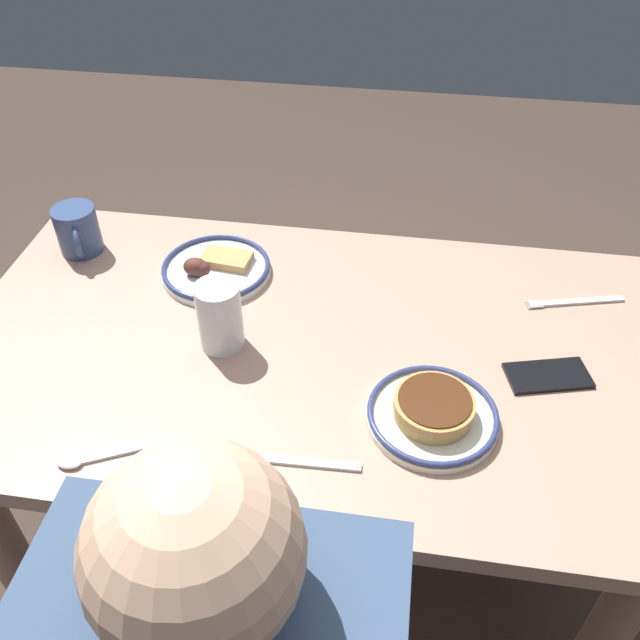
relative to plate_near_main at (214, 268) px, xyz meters
name	(u,v)px	position (x,y,z in m)	size (l,w,h in m)	color
ground_plane	(315,554)	(-0.24, 0.19, -0.76)	(6.00, 6.00, 0.00)	#413229
dining_table	(313,395)	(-0.24, 0.19, -0.15)	(1.34, 0.77, 0.74)	tan
plate_near_main	(214,268)	(0.00, 0.00, 0.00)	(0.23, 0.23, 0.05)	white
plate_center_pancakes	(433,413)	(-0.46, 0.33, 0.00)	(0.22, 0.22, 0.05)	silver
coffee_mug	(78,230)	(0.31, -0.04, 0.04)	(0.09, 0.12, 0.10)	#334772
drinking_glass	(220,319)	(-0.07, 0.20, 0.04)	(0.08, 0.08, 0.13)	silver
cell_phone	(548,376)	(-0.66, 0.20, -0.01)	(0.14, 0.07, 0.01)	black
fork_near	(574,302)	(-0.73, -0.02, -0.01)	(0.20, 0.07, 0.01)	silver
butter_knife	(287,461)	(-0.24, 0.45, -0.01)	(0.23, 0.03, 0.01)	silver
tea_spoon	(103,455)	(0.05, 0.48, -0.01)	(0.18, 0.10, 0.01)	silver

